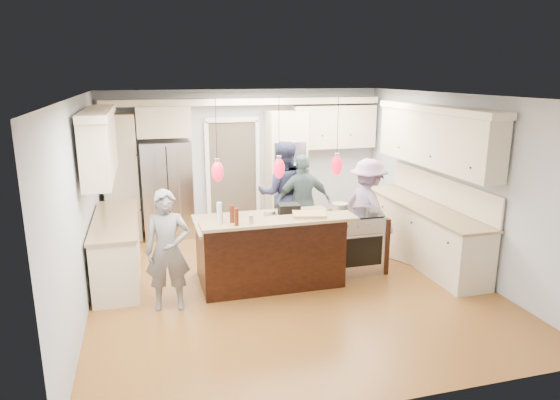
% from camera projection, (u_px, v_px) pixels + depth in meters
% --- Properties ---
extents(ground_plane, '(6.00, 6.00, 0.00)m').
position_uv_depth(ground_plane, '(286.00, 280.00, 7.43)').
color(ground_plane, '#A26A2C').
rests_on(ground_plane, ground).
extents(room_shell, '(5.54, 6.04, 2.72)m').
position_uv_depth(room_shell, '(287.00, 160.00, 6.98)').
color(room_shell, '#B2BCC6').
rests_on(room_shell, ground).
extents(refrigerator, '(0.90, 0.70, 1.80)m').
position_uv_depth(refrigerator, '(167.00, 189.00, 9.28)').
color(refrigerator, '#B7B7BC').
rests_on(refrigerator, ground).
extents(oven_column, '(0.72, 0.69, 2.30)m').
position_uv_depth(oven_column, '(286.00, 170.00, 9.83)').
color(oven_column, beige).
rests_on(oven_column, ground).
extents(back_upper_cabinets, '(5.30, 0.61, 2.54)m').
position_uv_depth(back_upper_cabinets, '(208.00, 146.00, 9.41)').
color(back_upper_cabinets, beige).
rests_on(back_upper_cabinets, ground).
extents(right_counter_run, '(0.64, 3.10, 2.51)m').
position_uv_depth(right_counter_run, '(426.00, 197.00, 8.08)').
color(right_counter_run, beige).
rests_on(right_counter_run, ground).
extents(left_cabinets, '(0.64, 2.30, 2.51)m').
position_uv_depth(left_cabinets, '(111.00, 210.00, 7.29)').
color(left_cabinets, beige).
rests_on(left_cabinets, ground).
extents(kitchen_island, '(2.10, 1.46, 1.12)m').
position_uv_depth(kitchen_island, '(269.00, 249.00, 7.32)').
color(kitchen_island, black).
rests_on(kitchen_island, ground).
extents(island_range, '(0.82, 0.71, 0.92)m').
position_uv_depth(island_range, '(355.00, 241.00, 7.76)').
color(island_range, '#B7B7BC').
rests_on(island_range, ground).
extents(pendant_lights, '(1.75, 0.15, 1.03)m').
position_uv_depth(pendant_lights, '(279.00, 168.00, 6.45)').
color(pendant_lights, black).
rests_on(pendant_lights, ground).
extents(person_bar_end, '(0.62, 0.45, 1.59)m').
position_uv_depth(person_bar_end, '(168.00, 250.00, 6.38)').
color(person_bar_end, slate).
rests_on(person_bar_end, ground).
extents(person_far_left, '(1.03, 0.88, 1.86)m').
position_uv_depth(person_far_left, '(283.00, 194.00, 8.80)').
color(person_far_left, navy).
rests_on(person_far_left, ground).
extents(person_far_right, '(0.98, 0.43, 1.67)m').
position_uv_depth(person_far_right, '(303.00, 202.00, 8.59)').
color(person_far_right, '#4C686B').
rests_on(person_far_right, ground).
extents(person_range_side, '(0.90, 1.20, 1.65)m').
position_uv_depth(person_range_side, '(368.00, 208.00, 8.26)').
color(person_range_side, '#957FAB').
rests_on(person_range_side, ground).
extents(floor_rug, '(1.10, 1.26, 0.01)m').
position_uv_depth(floor_rug, '(422.00, 260.00, 8.23)').
color(floor_rug, '#9B7F54').
rests_on(floor_rug, ground).
extents(water_bottle, '(0.08, 0.08, 0.29)m').
position_uv_depth(water_bottle, '(219.00, 213.00, 6.35)').
color(water_bottle, silver).
rests_on(water_bottle, kitchen_island).
extents(beer_bottle_a, '(0.06, 0.06, 0.22)m').
position_uv_depth(beer_bottle_a, '(220.00, 214.00, 6.45)').
color(beer_bottle_a, '#491C0D').
rests_on(beer_bottle_a, kitchen_island).
extents(beer_bottle_b, '(0.07, 0.07, 0.23)m').
position_uv_depth(beer_bottle_b, '(236.00, 217.00, 6.29)').
color(beer_bottle_b, '#491C0D').
rests_on(beer_bottle_b, kitchen_island).
extents(beer_bottle_c, '(0.07, 0.07, 0.23)m').
position_uv_depth(beer_bottle_c, '(232.00, 214.00, 6.42)').
color(beer_bottle_c, '#491C0D').
rests_on(beer_bottle_c, kitchen_island).
extents(drink_can, '(0.08, 0.08, 0.11)m').
position_uv_depth(drink_can, '(251.00, 219.00, 6.41)').
color(drink_can, '#B7B7BC').
rests_on(drink_can, kitchen_island).
extents(cutting_board, '(0.50, 0.41, 0.03)m').
position_uv_depth(cutting_board, '(309.00, 214.00, 6.77)').
color(cutting_board, tan).
rests_on(cutting_board, kitchen_island).
extents(pot_large, '(0.24, 0.24, 0.14)m').
position_uv_depth(pot_large, '(340.00, 208.00, 7.65)').
color(pot_large, '#B7B7BC').
rests_on(pot_large, island_range).
extents(pot_small, '(0.21, 0.21, 0.11)m').
position_uv_depth(pot_small, '(371.00, 209.00, 7.62)').
color(pot_small, '#B7B7BC').
rests_on(pot_small, island_range).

